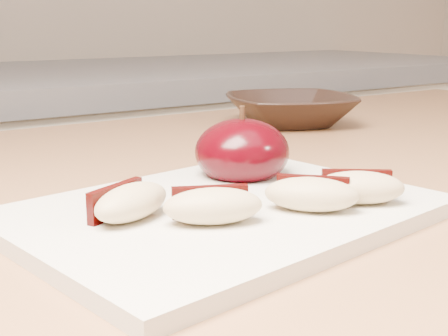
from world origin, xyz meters
TOP-DOWN VIEW (x-y plane):
  - cutting_board at (0.01, 0.38)m, footprint 0.30×0.23m
  - apple_half at (0.07, 0.44)m, footprint 0.09×0.09m
  - apple_wedge_a at (-0.05, 0.39)m, footprint 0.07×0.05m
  - apple_wedge_b at (-0.01, 0.35)m, footprint 0.07×0.05m
  - apple_wedge_c at (0.05, 0.34)m, footprint 0.06×0.06m
  - apple_wedge_d at (0.09, 0.33)m, footprint 0.07×0.06m
  - bowl at (0.30, 0.65)m, footprint 0.21×0.21m

SIDE VIEW (x-z plane):
  - cutting_board at x=0.01m, z-range 0.90..0.91m
  - bowl at x=0.30m, z-range 0.90..0.94m
  - apple_wedge_a at x=-0.05m, z-range 0.91..0.93m
  - apple_wedge_b at x=-0.01m, z-range 0.91..0.93m
  - apple_wedge_c at x=0.05m, z-range 0.91..0.93m
  - apple_wedge_d at x=0.09m, z-range 0.91..0.93m
  - apple_half at x=0.07m, z-range 0.90..0.96m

